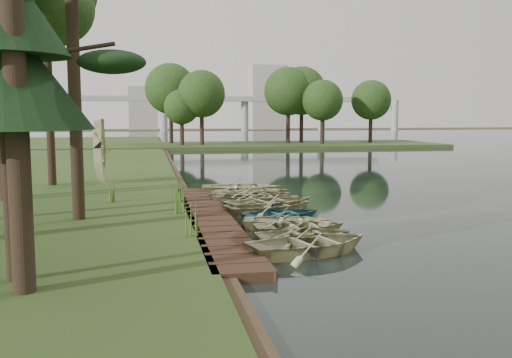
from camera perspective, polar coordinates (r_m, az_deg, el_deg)
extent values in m
plane|color=#3D2F1D|center=(21.81, -0.46, -4.30)|extent=(300.00, 300.00, 0.00)
cube|color=#352014|center=(21.56, -4.66, -4.04)|extent=(1.60, 16.00, 0.30)
cube|color=#33441E|center=(72.16, -1.28, 3.38)|extent=(50.00, 14.00, 0.45)
cylinder|color=black|center=(72.02, -20.00, 5.08)|extent=(0.50, 0.50, 4.80)
sphere|color=#244116|center=(72.05, -20.11, 7.94)|extent=(5.60, 5.60, 5.60)
cylinder|color=black|center=(71.26, -14.68, 5.24)|extent=(0.50, 0.50, 4.80)
sphere|color=#244116|center=(71.29, -14.76, 8.14)|extent=(5.60, 5.60, 5.60)
cylinder|color=black|center=(71.12, -9.29, 5.37)|extent=(0.50, 0.50, 4.80)
sphere|color=#244116|center=(71.15, -9.34, 8.27)|extent=(5.60, 5.60, 5.60)
cylinder|color=black|center=(71.60, -3.93, 5.44)|extent=(0.50, 0.50, 4.80)
sphere|color=#244116|center=(71.63, -3.95, 8.32)|extent=(5.60, 5.60, 5.60)
cylinder|color=black|center=(72.69, 1.32, 5.47)|extent=(0.50, 0.50, 4.80)
sphere|color=#244116|center=(72.72, 1.33, 8.31)|extent=(5.60, 5.60, 5.60)
cylinder|color=black|center=(74.37, 6.37, 5.45)|extent=(0.50, 0.50, 4.80)
sphere|color=#244116|center=(74.40, 6.41, 8.23)|extent=(5.60, 5.60, 5.60)
cylinder|color=black|center=(76.59, 11.17, 5.40)|extent=(0.50, 0.50, 4.80)
sphere|color=#244116|center=(76.62, 11.23, 8.09)|extent=(5.60, 5.60, 5.60)
cube|color=#A5A5A0|center=(141.82, -5.17, 7.99)|extent=(90.00, 4.00, 1.20)
cylinder|color=#A5A5A0|center=(142.01, -17.36, 6.11)|extent=(1.80, 1.80, 8.00)
cylinder|color=#A5A5A0|center=(141.14, -9.22, 6.32)|extent=(1.80, 1.80, 8.00)
cylinder|color=#A5A5A0|center=(143.08, -1.14, 6.40)|extent=(1.80, 1.80, 8.00)
cylinder|color=#A5A5A0|center=(147.73, 6.58, 6.36)|extent=(1.80, 1.80, 8.00)
cylinder|color=#A5A5A0|center=(154.85, 13.71, 6.22)|extent=(1.80, 1.80, 8.00)
cube|color=#A5A5A0|center=(164.67, 1.15, 8.14)|extent=(10.00, 8.00, 18.00)
cube|color=#A5A5A0|center=(166.10, -11.20, 6.97)|extent=(8.00, 8.00, 12.00)
imported|color=beige|center=(16.66, 5.46, -6.13)|extent=(4.36, 3.58, 0.79)
imported|color=beige|center=(18.06, 4.86, -5.37)|extent=(3.22, 2.38, 0.65)
imported|color=beige|center=(19.37, 4.44, -4.55)|extent=(3.22, 2.34, 0.65)
imported|color=beige|center=(20.32, 3.09, -4.03)|extent=(3.54, 2.86, 0.65)
imported|color=teal|center=(21.79, 2.63, -3.33)|extent=(3.48, 2.80, 0.64)
imported|color=beige|center=(23.20, 1.42, -2.54)|extent=(4.39, 3.64, 0.79)
imported|color=beige|center=(24.08, 1.49, -2.16)|extent=(4.68, 3.90, 0.83)
imported|color=beige|center=(25.58, 0.01, -1.68)|extent=(4.49, 3.74, 0.80)
imported|color=beige|center=(26.58, -0.57, -1.39)|extent=(4.36, 3.58, 0.79)
imported|color=beige|center=(27.61, -0.43, -1.15)|extent=(3.59, 2.58, 0.74)
imported|color=beige|center=(28.85, -1.52, -0.73)|extent=(4.40, 3.43, 0.83)
imported|color=beige|center=(32.43, -15.09, 0.20)|extent=(3.72, 2.77, 0.74)
cylinder|color=black|center=(13.00, -23.27, 15.72)|extent=(0.48, 0.48, 11.94)
cylinder|color=black|center=(21.40, -17.75, 10.06)|extent=(0.45, 0.45, 10.45)
cylinder|color=black|center=(27.35, -24.22, 7.78)|extent=(0.43, 0.43, 9.34)
cylinder|color=black|center=(32.47, -19.99, 7.72)|extent=(0.43, 0.43, 9.42)
ellipsoid|color=#244116|center=(32.95, -20.32, 15.93)|extent=(4.36, 4.36, 3.70)
cylinder|color=black|center=(13.93, -23.37, -1.34)|extent=(0.32, 0.32, 4.01)
cone|color=black|center=(13.85, -23.88, 9.92)|extent=(3.80, 3.80, 2.60)
cone|color=black|center=(14.02, -24.15, 15.73)|extent=(2.90, 2.90, 2.25)
cone|color=#3F661E|center=(17.68, -6.62, -4.11)|extent=(0.60, 0.60, 1.08)
cone|color=#3F661E|center=(22.12, -7.55, -1.93)|extent=(0.60, 0.60, 1.13)
cone|color=#3F661E|center=(25.26, -13.96, -1.18)|extent=(0.60, 0.60, 1.00)
cone|color=#3F661E|center=(25.50, -7.90, -0.89)|extent=(0.60, 0.60, 1.08)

